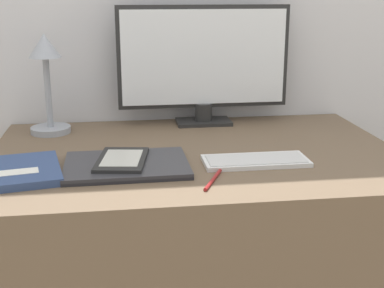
{
  "coord_description": "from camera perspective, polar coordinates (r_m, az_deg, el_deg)",
  "views": [
    {
      "loc": [
        -0.22,
        -1.31,
        1.2
      ],
      "look_at": [
        -0.03,
        0.02,
        0.8
      ],
      "focal_mm": 50.0,
      "sensor_mm": 36.0,
      "label": 1
    }
  ],
  "objects": [
    {
      "name": "desk_lamp",
      "position": [
        1.77,
        -15.25,
        7.27
      ],
      "size": [
        0.13,
        0.13,
        0.32
      ],
      "color": "#999EA8",
      "rests_on": "desk"
    },
    {
      "name": "pen",
      "position": [
        1.31,
        2.26,
        -3.81
      ],
      "size": [
        0.07,
        0.14,
        0.01
      ],
      "color": "maroon",
      "rests_on": "desk"
    },
    {
      "name": "notebook",
      "position": [
        1.42,
        -18.15,
        -2.79
      ],
      "size": [
        0.25,
        0.28,
        0.02
      ],
      "color": "#334775",
      "rests_on": "desk"
    },
    {
      "name": "keyboard",
      "position": [
        1.45,
        6.8,
        -1.78
      ],
      "size": [
        0.28,
        0.12,
        0.01
      ],
      "color": "silver",
      "rests_on": "desk"
    },
    {
      "name": "monitor",
      "position": [
        1.83,
        1.26,
        8.65
      ],
      "size": [
        0.58,
        0.11,
        0.4
      ],
      "color": "#262626",
      "rests_on": "desk"
    },
    {
      "name": "ereader",
      "position": [
        1.42,
        -7.48,
        -1.65
      ],
      "size": [
        0.15,
        0.22,
        0.01
      ],
      "color": "black",
      "rests_on": "laptop"
    },
    {
      "name": "laptop",
      "position": [
        1.41,
        -6.99,
        -2.26
      ],
      "size": [
        0.32,
        0.24,
        0.02
      ],
      "color": "#232328",
      "rests_on": "desk"
    },
    {
      "name": "desk",
      "position": [
        1.7,
        0.4,
        -12.86
      ],
      "size": [
        1.18,
        0.8,
        0.74
      ],
      "color": "brown",
      "rests_on": "ground_plane"
    }
  ]
}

